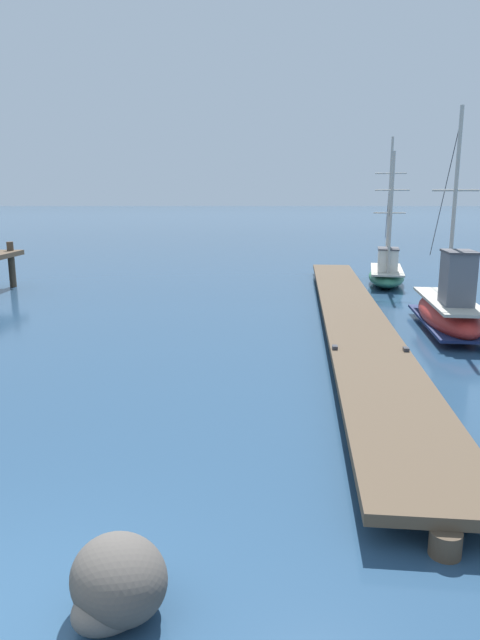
% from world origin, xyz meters
% --- Properties ---
extents(floating_dock, '(4.01, 23.51, 0.53)m').
position_xyz_m(floating_dock, '(5.70, 12.83, 0.36)').
color(floating_dock, brown).
rests_on(floating_dock, ground).
extents(fishing_boat_0, '(2.50, 6.75, 6.45)m').
position_xyz_m(fishing_boat_0, '(8.71, 20.75, 0.58)').
color(fishing_boat_0, '#337556').
rests_on(fishing_boat_0, ground).
extents(fishing_boat_2, '(2.01, 5.68, 6.35)m').
position_xyz_m(fishing_boat_2, '(8.36, 11.93, 0.67)').
color(fishing_boat_2, '#AD2823').
rests_on(fishing_boat_2, ground).
extents(shore_rock_near_left, '(1.31, 1.36, 0.76)m').
position_xyz_m(shore_rock_near_left, '(1.19, 0.31, 0.33)').
color(shore_rock_near_left, '#5B5651').
rests_on(shore_rock_near_left, ground).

